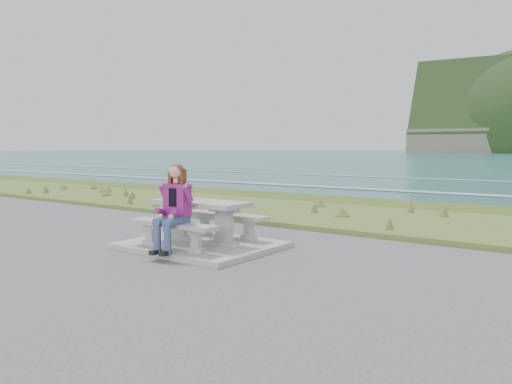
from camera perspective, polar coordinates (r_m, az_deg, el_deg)
concrete_slab at (r=9.02m, az=-6.31°, el=-6.07°), size 2.60×2.10×0.10m
picnic_table at (r=8.92m, az=-6.35°, el=-2.07°), size 1.80×0.75×0.75m
bench_landward at (r=8.46m, az=-9.56°, el=-4.10°), size 1.80×0.35×0.45m
bench_seaward at (r=9.47m, az=-3.45°, el=-3.06°), size 1.80×0.35×0.45m
grass_verge at (r=13.10m, az=8.71°, el=-2.86°), size 160.00×4.50×0.22m
shore_drop at (r=15.70m, az=13.64°, el=-1.64°), size 160.00×0.80×2.20m
ocean at (r=32.35m, az=25.46°, el=-1.73°), size 1600.00×1600.00×0.09m
seated_woman at (r=8.25m, az=-9.61°, el=-3.09°), size 0.51×0.76×1.43m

